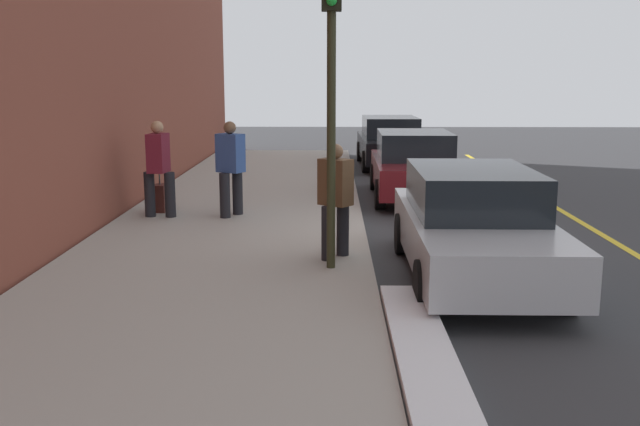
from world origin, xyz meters
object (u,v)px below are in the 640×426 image
object	(u,v)px
pedestrian_burgundy_coat	(159,166)
rolling_suitcase	(160,198)
traffic_light_pole	(331,60)
parked_car_black	(390,142)
parked_car_maroon	(415,166)
pedestrian_blue_coat	(231,166)
pedestrian_brown_coat	(335,198)
parked_car_silver	(473,224)

from	to	relation	value
pedestrian_burgundy_coat	rolling_suitcase	xyz separation A→B (m)	(-0.52, -0.12, -0.69)
traffic_light_pole	rolling_suitcase	bearing A→B (deg)	-141.09
parked_car_black	rolling_suitcase	distance (m)	9.87
parked_car_maroon	pedestrian_blue_coat	xyz separation A→B (m)	(2.90, -3.78, 0.34)
pedestrian_brown_coat	traffic_light_pole	bearing A→B (deg)	-6.45
traffic_light_pole	pedestrian_brown_coat	bearing A→B (deg)	173.55
rolling_suitcase	pedestrian_blue_coat	bearing A→B (deg)	73.92
parked_car_silver	pedestrian_brown_coat	bearing A→B (deg)	-105.31
parked_car_black	pedestrian_blue_coat	world-z (taller)	pedestrian_blue_coat
parked_car_silver	pedestrian_blue_coat	size ratio (longest dim) A/B	2.61
parked_car_silver	pedestrian_burgundy_coat	xyz separation A→B (m)	(-3.56, -5.17, 0.35)
pedestrian_brown_coat	pedestrian_blue_coat	bearing A→B (deg)	-148.22
parked_car_maroon	pedestrian_burgundy_coat	distance (m)	5.93
pedestrian_blue_coat	rolling_suitcase	world-z (taller)	pedestrian_blue_coat
parked_car_silver	rolling_suitcase	distance (m)	6.69
pedestrian_brown_coat	traffic_light_pole	size ratio (longest dim) A/B	0.40
pedestrian_blue_coat	parked_car_black	bearing A→B (deg)	157.26
parked_car_maroon	rolling_suitcase	xyz separation A→B (m)	(2.48, -5.22, -0.34)
pedestrian_brown_coat	traffic_light_pole	xyz separation A→B (m)	(0.57, -0.06, 1.93)
parked_car_maroon	rolling_suitcase	world-z (taller)	parked_car_maroon
parked_car_black	pedestrian_blue_coat	size ratio (longest dim) A/B	2.58
pedestrian_brown_coat	pedestrian_burgundy_coat	bearing A→B (deg)	-132.88
parked_car_maroon	pedestrian_burgundy_coat	bearing A→B (deg)	-59.54
traffic_light_pole	pedestrian_burgundy_coat	bearing A→B (deg)	-138.32
traffic_light_pole	rolling_suitcase	distance (m)	5.89
parked_car_black	pedestrian_blue_coat	xyz separation A→B (m)	(8.83, -3.70, 0.34)
parked_car_black	parked_car_silver	size ratio (longest dim) A/B	0.99
pedestrian_blue_coat	traffic_light_pole	size ratio (longest dim) A/B	0.43
pedestrian_blue_coat	parked_car_silver	bearing A→B (deg)	46.36
pedestrian_brown_coat	pedestrian_blue_coat	distance (m)	3.70
parked_car_maroon	pedestrian_burgundy_coat	world-z (taller)	pedestrian_burgundy_coat
parked_car_black	parked_car_silver	distance (m)	12.50
pedestrian_blue_coat	pedestrian_brown_coat	bearing A→B (deg)	31.78
parked_car_silver	pedestrian_blue_coat	world-z (taller)	pedestrian_blue_coat
pedestrian_brown_coat	traffic_light_pole	distance (m)	2.01
parked_car_black	pedestrian_burgundy_coat	size ratio (longest dim) A/B	2.56
parked_car_maroon	pedestrian_brown_coat	distance (m)	6.32
parked_car_black	parked_car_maroon	world-z (taller)	same
pedestrian_burgundy_coat	traffic_light_pole	distance (m)	5.18
parked_car_maroon	pedestrian_burgundy_coat	xyz separation A→B (m)	(3.00, -5.11, 0.35)
rolling_suitcase	parked_car_maroon	bearing A→B (deg)	115.41
pedestrian_brown_coat	traffic_light_pole	world-z (taller)	traffic_light_pole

